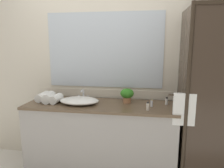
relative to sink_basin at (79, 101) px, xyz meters
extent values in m
cube|color=beige|center=(0.25, 0.37, 0.36)|extent=(4.40, 0.05, 2.60)
cube|color=beige|center=(0.25, 0.34, 0.02)|extent=(1.80, 0.01, 0.11)
cube|color=silver|center=(0.25, 0.34, 0.59)|extent=(1.51, 0.01, 0.96)
cube|color=#9E9993|center=(0.25, 0.04, -0.50)|extent=(1.80, 0.56, 0.87)
cube|color=brown|center=(0.25, 0.03, -0.05)|extent=(1.80, 0.58, 0.03)
cylinder|color=#2D2319|center=(1.20, -0.24, 0.06)|extent=(0.04, 0.04, 2.00)
cube|color=#382B21|center=(1.20, 0.04, 0.06)|extent=(0.01, 0.57, 1.96)
cylinder|color=#2D2319|center=(1.18, -0.23, 0.17)|extent=(0.32, 0.02, 0.02)
cube|color=white|center=(1.18, -0.23, 0.02)|extent=(0.22, 0.04, 0.34)
ellipsoid|color=white|center=(0.00, 0.00, 0.00)|extent=(0.48, 0.33, 0.08)
cube|color=silver|center=(0.00, 0.18, -0.03)|extent=(0.17, 0.04, 0.02)
cylinder|color=silver|center=(0.00, 0.18, 0.04)|extent=(0.02, 0.02, 0.11)
cylinder|color=silver|center=(0.00, 0.13, 0.09)|extent=(0.02, 0.10, 0.02)
cylinder|color=silver|center=(-0.06, 0.18, 0.00)|extent=(0.02, 0.02, 0.04)
cylinder|color=silver|center=(0.06, 0.18, 0.00)|extent=(0.02, 0.02, 0.04)
cylinder|color=#B77A51|center=(0.57, 0.14, -0.01)|extent=(0.10, 0.10, 0.07)
ellipsoid|color=#327B22|center=(0.57, 0.14, 0.08)|extent=(0.17, 0.17, 0.12)
cylinder|color=silver|center=(0.86, 0.01, 0.00)|extent=(0.03, 0.03, 0.07)
cylinder|color=#9E895B|center=(0.86, 0.01, 0.04)|extent=(0.02, 0.02, 0.01)
cylinder|color=silver|center=(0.82, -0.13, 0.00)|extent=(0.03, 0.03, 0.08)
cylinder|color=black|center=(0.82, -0.13, 0.05)|extent=(0.03, 0.03, 0.01)
cylinder|color=white|center=(1.04, 0.13, 0.00)|extent=(0.03, 0.03, 0.07)
cylinder|color=black|center=(1.04, 0.13, 0.04)|extent=(0.03, 0.03, 0.02)
cylinder|color=white|center=(-0.51, 0.07, 0.01)|extent=(0.11, 0.26, 0.10)
cylinder|color=white|center=(-0.40, 0.01, 0.02)|extent=(0.15, 0.25, 0.12)
cylinder|color=white|center=(-0.29, -0.01, 0.01)|extent=(0.12, 0.20, 0.10)
camera|label=1|loc=(0.76, -2.32, 0.66)|focal=32.94mm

